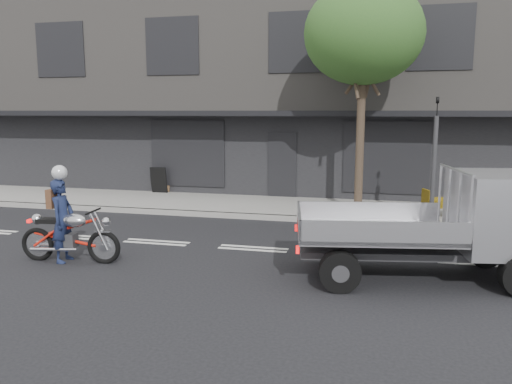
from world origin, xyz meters
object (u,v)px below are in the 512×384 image
at_px(traffic_light_pole, 434,166).
at_px(sandwich_board, 159,180).
at_px(motorcycle, 70,235).
at_px(construction_barrier, 453,205).
at_px(street_tree, 364,34).
at_px(rider, 63,221).
at_px(flatbed_ute, 479,217).

xyz_separation_m(traffic_light_pole, sandwich_board, (-9.24, 2.65, -1.02)).
height_order(motorcycle, construction_barrier, motorcycle).
distance_m(street_tree, traffic_light_pole, 4.23).
bearing_deg(traffic_light_pole, rider, -146.40).
xyz_separation_m(traffic_light_pole, flatbed_ute, (0.35, -4.43, -0.45)).
xyz_separation_m(rider, construction_barrier, (8.42, 5.51, -0.31)).
distance_m(traffic_light_pole, motorcycle, 9.34).
height_order(rider, sandwich_board, rider).
relative_size(motorcycle, rider, 1.27).
distance_m(street_tree, motorcycle, 9.54).
relative_size(street_tree, flatbed_ute, 1.41).
height_order(motorcycle, sandwich_board, motorcycle).
distance_m(traffic_light_pole, construction_barrier, 1.28).
bearing_deg(sandwich_board, traffic_light_pole, -16.31).
bearing_deg(flatbed_ute, street_tree, 104.21).
bearing_deg(traffic_light_pole, flatbed_ute, -85.53).
distance_m(street_tree, construction_barrier, 5.41).
xyz_separation_m(street_tree, traffic_light_pole, (2.00, -0.85, -3.63)).
relative_size(construction_barrier, sandwich_board, 1.54).
xyz_separation_m(traffic_light_pole, rider, (-7.83, -5.20, -0.78)).
distance_m(motorcycle, sandwich_board, 8.01).
distance_m(motorcycle, rider, 0.32).
height_order(street_tree, construction_barrier, street_tree).
relative_size(motorcycle, flatbed_ute, 0.46).
bearing_deg(construction_barrier, flatbed_ute, -92.89).
bearing_deg(street_tree, motorcycle, -133.19).
height_order(rider, construction_barrier, rider).
height_order(flatbed_ute, sandwich_board, flatbed_ute).
bearing_deg(construction_barrier, traffic_light_pole, -152.02).
relative_size(street_tree, rider, 3.88).
distance_m(street_tree, sandwich_board, 8.79).
height_order(traffic_light_pole, flatbed_ute, traffic_light_pole).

